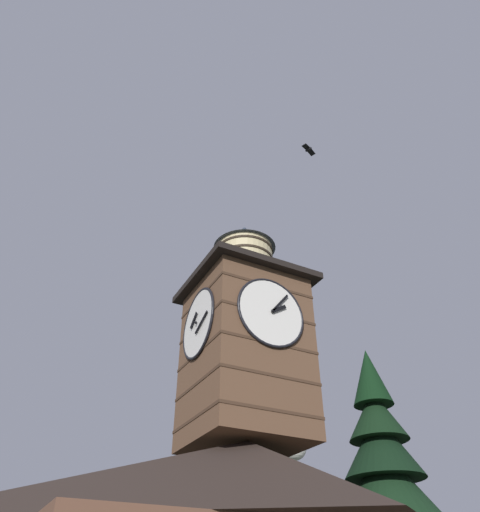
# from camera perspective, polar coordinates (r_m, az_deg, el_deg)

# --- Properties ---
(clock_tower) EXTENTS (4.41, 4.41, 9.14)m
(clock_tower) POSITION_cam_1_polar(r_m,az_deg,el_deg) (18.33, 0.57, -9.63)
(clock_tower) COLOR brown
(clock_tower) RESTS_ON building_main
(pine_tree_behind) EXTENTS (5.11, 5.11, 13.33)m
(pine_tree_behind) POSITION_cam_1_polar(r_m,az_deg,el_deg) (22.87, -0.94, -27.03)
(pine_tree_behind) COLOR #473323
(pine_tree_behind) RESTS_ON ground_plane
(pine_tree_aside) EXTENTS (5.80, 5.80, 12.19)m
(pine_tree_aside) POSITION_cam_1_polar(r_m,az_deg,el_deg) (23.22, 17.08, -26.23)
(pine_tree_aside) COLOR #473323
(pine_tree_aside) RESTS_ON ground_plane
(moon) EXTENTS (2.29, 2.29, 2.29)m
(moon) POSITION_cam_1_polar(r_m,az_deg,el_deg) (51.67, 6.38, -21.31)
(moon) COLOR silver
(flying_bird_high) EXTENTS (0.75, 0.47, 0.17)m
(flying_bird_high) POSITION_cam_1_polar(r_m,az_deg,el_deg) (20.90, 7.97, 12.17)
(flying_bird_high) COLOR black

